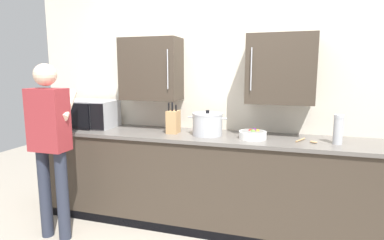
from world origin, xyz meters
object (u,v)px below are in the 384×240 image
thermos_flask (338,129)px  stock_pot (207,124)px  fruit_bowl (253,134)px  person_figure (50,137)px  microwave_oven (88,114)px  wooden_spoon (308,141)px  knife_block (173,122)px

thermos_flask → stock_pot: size_ratio=0.66×
fruit_bowl → person_figure: (-1.78, -0.62, -0.01)m
thermos_flask → stock_pot: (-1.18, 0.04, -0.02)m
microwave_oven → wooden_spoon: (2.34, -0.08, -0.14)m
fruit_bowl → knife_block: size_ratio=0.80×
wooden_spoon → fruit_bowl: bearing=179.8°
wooden_spoon → knife_block: bearing=178.3°
knife_block → person_figure: size_ratio=0.19×
fruit_bowl → knife_block: knife_block is taller
microwave_oven → stock_pot: bearing=-2.2°
microwave_oven → knife_block: bearing=-2.5°
microwave_oven → person_figure: (0.07, -0.70, -0.12)m
fruit_bowl → stock_pot: stock_pot is taller
microwave_oven → person_figure: bearing=-84.0°
fruit_bowl → wooden_spoon: fruit_bowl is taller
knife_block → stock_pot: knife_block is taller
wooden_spoon → person_figure: (-2.26, -0.61, 0.02)m
microwave_oven → fruit_bowl: bearing=-2.6°
thermos_flask → wooden_spoon: bearing=178.8°
knife_block → thermos_flask: knife_block is taller
knife_block → person_figure: bearing=-146.0°
fruit_bowl → knife_block: 0.81m
person_figure → knife_block: bearing=34.0°
stock_pot → thermos_flask: bearing=-1.8°
knife_block → thermos_flask: 1.54m
thermos_flask → wooden_spoon: 0.27m
fruit_bowl → thermos_flask: bearing=-0.5°
fruit_bowl → wooden_spoon: bearing=-0.2°
fruit_bowl → wooden_spoon: 0.49m
fruit_bowl → knife_block: (-0.81, 0.04, 0.08)m
fruit_bowl → knife_block: bearing=177.4°
stock_pot → wooden_spoon: (0.94, -0.03, -0.10)m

